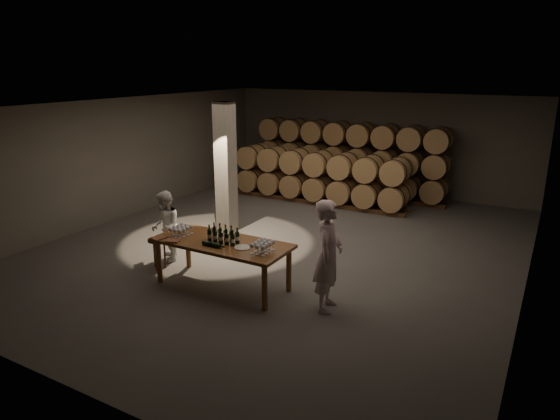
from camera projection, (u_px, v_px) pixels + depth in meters
The scene contains 15 objects.
room at pixel (226, 169), 12.11m from camera, with size 12.00×12.00×12.00m.
tasting_table at pixel (222, 247), 9.23m from camera, with size 2.60×1.10×0.90m.
barrel_stack_back at pixel (349, 157), 15.82m from camera, with size 6.26×0.95×2.31m.
barrel_stack_front at pixel (319, 176), 14.94m from camera, with size 5.48×0.95×1.57m.
bottle_cluster at pixel (223, 236), 9.14m from camera, with size 0.60×0.23×0.32m.
lying_bottles at pixel (212, 244), 8.93m from camera, with size 0.47×0.08×0.08m.
glass_cluster_left at pixel (181, 228), 9.52m from camera, with size 0.31×0.42×0.18m.
glass_cluster_right at pixel (262, 244), 8.68m from camera, with size 0.31×0.42×0.19m.
plate at pixel (242, 247), 8.88m from camera, with size 0.30×0.30×0.02m, color silver.
notebook_near at pixel (173, 241), 9.20m from camera, with size 0.25×0.20×0.03m, color brown.
notebook_corner at pixel (159, 238), 9.36m from camera, with size 0.21×0.26×0.02m, color brown.
pen at pixel (176, 241), 9.19m from camera, with size 0.01×0.01×0.15m, color black.
stool at pixel (158, 244), 10.12m from camera, with size 0.39×0.39×0.64m.
person_man at pixel (328, 256), 8.34m from camera, with size 0.71×0.46×1.94m, color silver.
person_woman at pixel (165, 227), 10.47m from camera, with size 0.74×0.58×1.52m, color white.
Camera 1 is at (5.19, -9.52, 4.06)m, focal length 32.00 mm.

